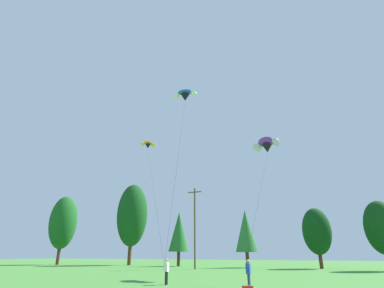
# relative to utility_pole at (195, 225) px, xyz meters

# --- Properties ---
(treeline_tree_a) EXTENTS (5.45, 5.45, 13.52)m
(treeline_tree_a) POSITION_rel_utility_pole_xyz_m (-32.52, 5.96, 2.20)
(treeline_tree_a) COLOR #472D19
(treeline_tree_a) RESTS_ON ground_plane
(treeline_tree_b) EXTENTS (6.00, 6.00, 15.55)m
(treeline_tree_b) POSITION_rel_utility_pole_xyz_m (-18.06, 9.75, 3.43)
(treeline_tree_b) COLOR #472D19
(treeline_tree_b) RESTS_ON ground_plane
(treeline_tree_c) EXTENTS (3.64, 3.64, 9.27)m
(treeline_tree_c) POSITION_rel_utility_pole_xyz_m (-7.03, 8.86, -0.18)
(treeline_tree_c) COLOR #472D19
(treeline_tree_c) RESTS_ON ground_plane
(treeline_tree_d) EXTENTS (3.54, 3.54, 8.83)m
(treeline_tree_d) POSITION_rel_utility_pole_xyz_m (5.43, 8.18, -0.45)
(treeline_tree_d) COLOR #472D19
(treeline_tree_d) RESTS_ON ground_plane
(treeline_tree_e) EXTENTS (4.13, 4.13, 8.64)m
(treeline_tree_e) POSITION_rel_utility_pole_xyz_m (16.06, 9.02, -0.75)
(treeline_tree_e) COLOR #472D19
(treeline_tree_e) RESTS_ON ground_plane
(treeline_tree_f) EXTENTS (4.15, 4.15, 8.72)m
(treeline_tree_f) POSITION_rel_utility_pole_xyz_m (24.12, 5.69, -0.71)
(treeline_tree_f) COLOR #472D19
(treeline_tree_f) RESTS_ON ground_plane
(utility_pole) EXTENTS (2.20, 0.26, 11.42)m
(utility_pole) POSITION_rel_utility_pole_xyz_m (0.00, 0.00, 0.00)
(utility_pole) COLOR brown
(utility_pole) RESTS_ON ground_plane
(kite_flyer_near) EXTENTS (0.28, 0.58, 1.69)m
(kite_flyer_near) POSITION_rel_utility_pole_xyz_m (7.10, -21.11, -4.99)
(kite_flyer_near) COLOR black
(kite_flyer_near) RESTS_ON ground_plane
(kite_flyer_mid) EXTENTS (0.25, 0.57, 1.69)m
(kite_flyer_mid) POSITION_rel_utility_pole_xyz_m (13.02, -21.34, -4.99)
(kite_flyer_mid) COLOR navy
(kite_flyer_mid) RESTS_ON ground_plane
(parafoil_kite_high_orange) EXTENTS (11.37, 13.87, 15.64)m
(parafoil_kite_high_orange) POSITION_rel_utility_pole_xyz_m (-3.46, -8.19, 10.28)
(parafoil_kite_high_orange) COLOR orange
(parafoil_kite_mid_purple) EXTENTS (3.38, 12.07, 12.79)m
(parafoil_kite_mid_purple) POSITION_rel_utility_pole_xyz_m (13.03, -10.34, 7.08)
(parafoil_kite_mid_purple) COLOR purple
(parafoil_kite_far_blue_white) EXTENTS (4.53, 9.84, 19.91)m
(parafoil_kite_far_blue_white) POSITION_rel_utility_pole_xyz_m (4.03, -12.02, 14.40)
(parafoil_kite_far_blue_white) COLOR blue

